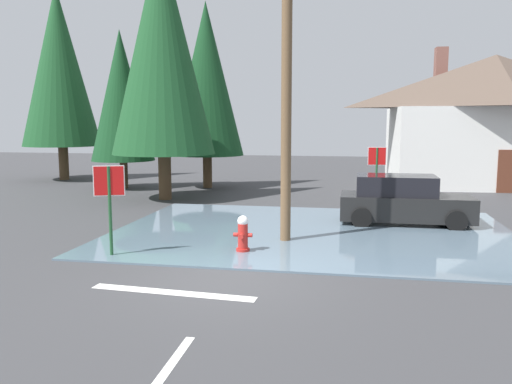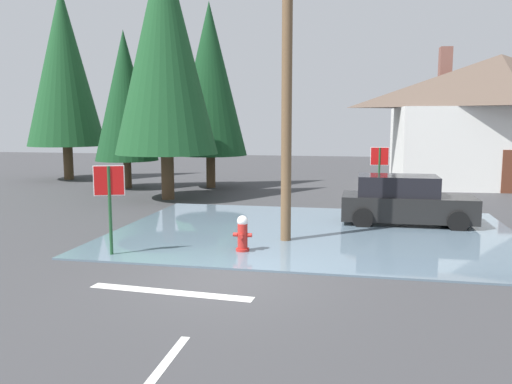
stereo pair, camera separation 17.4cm
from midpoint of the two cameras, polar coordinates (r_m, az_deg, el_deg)
The scene contains 14 objects.
ground_plane at distance 11.24m, azimuth -3.46°, elevation -9.50°, with size 80.00×80.00×0.10m, color #38383A.
flood_puddle at distance 15.57m, azimuth 5.86°, elevation -4.38°, with size 11.67×8.57×0.05m, color slate.
lane_stop_bar at distance 10.36m, azimuth -9.64°, elevation -10.79°, with size 3.34×0.30×0.01m, color silver.
lane_center_stripe at distance 7.22m, azimuth -11.06°, elevation -19.35°, with size 2.58×0.14×0.01m, color silver.
stop_sign_near at distance 13.00m, azimuth -16.13°, elevation -0.01°, with size 0.69×0.29×2.24m.
fire_hydrant at distance 13.07m, azimuth -1.84°, elevation -4.68°, with size 0.48×0.41×0.95m.
utility_pole at distance 14.04m, azimuth 3.00°, elevation 11.80°, with size 1.60×0.28×8.20m.
stop_sign_far at distance 20.53m, azimuth 12.85°, elevation 2.96°, with size 0.70×0.10×2.31m.
house at distance 29.07m, azimuth 24.35°, elevation 7.32°, with size 10.98×6.41×7.11m.
parked_car at distance 17.28m, azimuth 15.51°, elevation -0.96°, with size 4.11×1.94×1.58m.
pine_tree_tall_left at distance 26.49m, azimuth -14.72°, elevation 10.13°, with size 3.07×3.07×7.67m.
pine_tree_mid_left at distance 22.48m, azimuth -10.50°, elevation 15.35°, with size 4.29×4.29×10.73m.
pine_tree_short_left at distance 26.11m, azimuth -5.66°, elevation 12.16°, with size 3.62×3.62×9.04m.
pine_tree_far_center at distance 31.67m, azimuth -20.92°, elevation 12.68°, with size 4.28×4.28×10.70m.
Camera 1 is at (2.55, -10.42, 3.27)m, focal length 36.52 mm.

